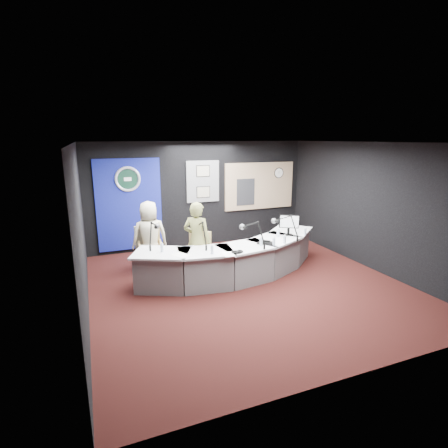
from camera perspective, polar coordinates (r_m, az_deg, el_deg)
name	(u,v)px	position (r m, az deg, el deg)	size (l,w,h in m)	color
ground	(248,285)	(7.16, 3.90, -9.88)	(6.00, 6.00, 0.00)	black
ceiling	(250,142)	(6.56, 4.31, 13.14)	(6.00, 6.00, 0.02)	silver
wall_back	(201,194)	(9.46, -3.78, 4.84)	(6.00, 0.02, 2.80)	black
wall_front	(362,271)	(4.33, 21.61, -7.13)	(6.00, 0.02, 2.80)	black
wall_left	(81,232)	(6.09, -22.31, -1.25)	(0.02, 6.00, 2.80)	black
wall_right	(371,206)	(8.44, 22.82, 2.68)	(0.02, 6.00, 2.80)	black
broadcast_desk	(235,259)	(7.47, 1.78, -5.74)	(4.50, 1.90, 0.75)	silver
backdrop_panel	(129,205)	(9.07, -15.22, 3.03)	(1.60, 0.05, 2.30)	navy
agency_seal	(128,179)	(8.94, -15.45, 7.08)	(0.63, 0.63, 0.07)	silver
seal_center	(128,179)	(8.94, -15.46, 7.08)	(0.48, 0.48, 0.01)	black
pinboard	(203,182)	(9.40, -3.47, 6.94)	(0.90, 0.04, 1.10)	slate
framed_photo_upper	(203,171)	(9.35, -3.43, 8.62)	(0.34, 0.02, 0.27)	gray
framed_photo_lower	(203,192)	(9.41, -3.38, 5.23)	(0.34, 0.02, 0.27)	gray
booth_window_frame	(260,186)	(10.08, 5.82, 6.21)	(2.12, 0.06, 1.32)	#9F8263
booth_glow	(260,186)	(10.07, 5.85, 6.21)	(2.00, 0.02, 1.20)	beige
equipment_rack	(246,192)	(9.88, 3.55, 5.22)	(0.55, 0.02, 0.75)	black
wall_clock	(279,173)	(10.31, 8.95, 8.24)	(0.28, 0.28, 0.01)	white
armchair_left	(150,248)	(7.89, -11.94, -3.87)	(0.58, 0.58, 1.03)	tan
armchair_right	(197,257)	(7.37, -4.36, -5.43)	(0.51, 0.51, 0.90)	tan
draped_jacket	(146,241)	(8.09, -12.60, -2.70)	(0.50, 0.10, 0.70)	gray
person_man	(150,236)	(7.81, -12.04, -2.00)	(0.77, 0.50, 1.57)	beige
person_woman	(197,241)	(7.25, -4.41, -2.70)	(0.59, 0.39, 1.63)	olive
computer_monitor	(289,221)	(7.92, 10.54, 0.43)	(0.44, 0.03, 0.30)	black
desk_phone	(269,243)	(7.24, 7.34, -3.14)	(0.20, 0.16, 0.05)	black
headphones_near	(262,243)	(7.29, 6.22, -3.06)	(0.20, 0.20, 0.03)	black
headphones_far	(237,252)	(6.69, 2.20, -4.55)	(0.20, 0.20, 0.03)	black
paper_stack	(181,255)	(6.59, -7.02, -5.07)	(0.23, 0.33, 0.00)	white
notepad	(228,254)	(6.59, 0.72, -4.96)	(0.20, 0.29, 0.00)	white
boom_mic_a	(153,232)	(7.14, -11.44, -1.27)	(0.37, 0.69, 0.60)	black
boom_mic_b	(200,232)	(7.01, -3.88, -1.28)	(0.16, 0.74, 0.60)	black
boom_mic_c	(253,232)	(7.05, 4.76, -1.23)	(0.34, 0.70, 0.60)	black
boom_mic_d	(286,225)	(7.67, 10.01, -0.14)	(0.38, 0.68, 0.60)	black
water_bottles	(243,241)	(7.12, 3.10, -2.79)	(3.30, 0.63, 0.18)	silver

